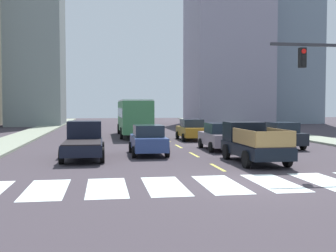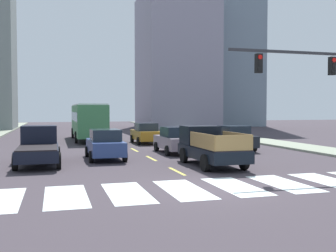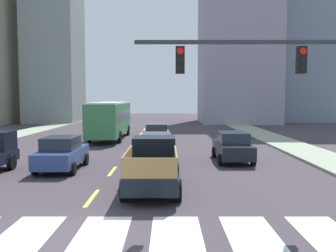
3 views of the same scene
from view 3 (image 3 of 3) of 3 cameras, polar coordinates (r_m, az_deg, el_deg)
ground_plane at (r=10.39m, az=-16.28°, el=-16.50°), size 160.00×160.00×0.00m
sidewalk_right at (r=29.08m, az=18.83°, el=-3.01°), size 3.05×110.00×0.15m
crosswalk_stripe_4 at (r=10.70m, az=-21.70°, el=-15.98°), size 1.37×3.65×0.01m
crosswalk_stripe_5 at (r=10.16m, az=-10.55°, el=-16.86°), size 1.37×3.65×0.01m
crosswalk_stripe_6 at (r=10.00m, az=1.46°, el=-17.13°), size 1.37×3.65×0.01m
crosswalk_stripe_7 at (r=10.25m, az=13.35°, el=-16.71°), size 1.37×3.65×0.01m
crosswalk_stripe_8 at (r=10.88m, az=24.19°, el=-15.72°), size 1.37×3.65×0.01m
lane_dash_0 at (r=14.08m, az=-11.63°, el=-10.84°), size 0.16×2.40×0.01m
lane_dash_1 at (r=18.88m, az=-8.53°, el=-6.92°), size 0.16×2.40×0.01m
lane_dash_2 at (r=23.76m, az=-6.73°, el=-4.58°), size 0.16×2.40×0.01m
lane_dash_3 at (r=28.68m, az=-5.54°, el=-3.05°), size 0.16×2.40×0.01m
lane_dash_4 at (r=33.62m, az=-4.71°, el=-1.96°), size 0.16×2.40×0.01m
lane_dash_5 at (r=38.58m, az=-4.09°, el=-1.15°), size 0.16×2.40×0.01m
lane_dash_6 at (r=43.55m, az=-3.62°, el=-0.53°), size 0.16×2.40×0.01m
lane_dash_7 at (r=48.53m, az=-3.24°, el=-0.03°), size 0.16×2.40×0.01m
pickup_stakebed at (r=15.13m, az=-2.25°, el=-6.07°), size 2.18×5.20×1.96m
city_bus at (r=33.50m, az=-8.86°, el=1.33°), size 2.72×10.80×3.32m
sedan_far at (r=28.41m, az=-1.64°, el=-1.36°), size 2.02×4.40×1.72m
sedan_mid at (r=19.61m, az=-16.03°, el=-4.07°), size 2.02×4.40×1.72m
sedan_near_left at (r=21.70m, az=10.05°, el=-3.18°), size 2.02×4.40×1.72m
sedan_near_right at (r=20.76m, az=-1.72°, el=-3.45°), size 2.02×4.40×1.72m
block_mid_right at (r=59.91m, az=-17.21°, el=14.89°), size 7.36×8.89×29.74m
block_low_left at (r=57.48m, az=10.76°, el=10.97°), size 10.97×11.90×20.83m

